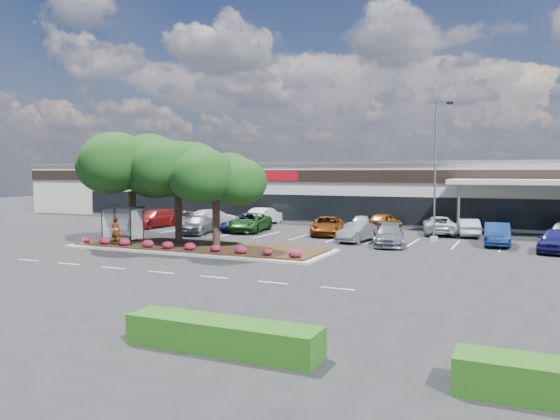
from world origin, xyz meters
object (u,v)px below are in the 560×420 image
at_px(light_pole, 436,180).
at_px(car_0, 153,219).
at_px(survey_stake, 82,244).
at_px(car_1, 198,225).

distance_m(light_pole, car_0, 26.07).
bearing_deg(car_0, light_pole, 4.12).
height_order(light_pole, car_0, light_pole).
height_order(survey_stake, car_1, car_1).
bearing_deg(survey_stake, car_0, 112.27).
xyz_separation_m(survey_stake, car_1, (0.25, 12.96, 0.04)).
xyz_separation_m(car_0, car_1, (6.64, -2.64, -0.09)).
relative_size(car_0, car_1, 1.12).
bearing_deg(car_0, survey_stake, -63.60).
distance_m(survey_stake, car_1, 12.96).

